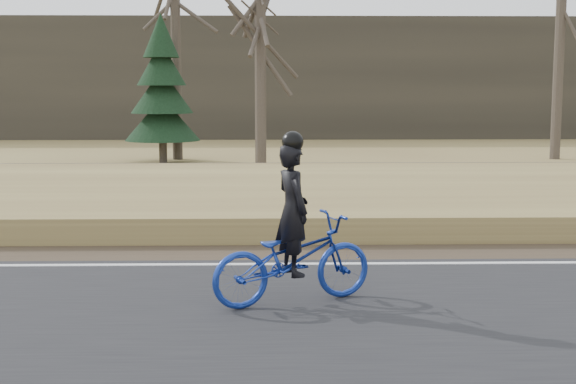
{
  "coord_description": "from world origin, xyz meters",
  "views": [
    {
      "loc": [
        -3.0,
        -11.4,
        2.7
      ],
      "look_at": [
        -2.73,
        0.5,
        1.1
      ],
      "focal_mm": 50.0,
      "sensor_mm": 36.0,
      "label": 1
    }
  ],
  "objects": [
    {
      "name": "bare_tree_center",
      "position": [
        7.41,
        17.52,
        4.88
      ],
      "size": [
        0.36,
        0.36,
        9.76
      ],
      "primitive_type": "cylinder",
      "color": "#4D4438",
      "rests_on": "ground"
    },
    {
      "name": "shoulder",
      "position": [
        0.0,
        1.2,
        0.02
      ],
      "size": [
        120.0,
        1.6,
        0.04
      ],
      "primitive_type": "cube",
      "color": "#473A2B",
      "rests_on": "ground"
    },
    {
      "name": "edge_line",
      "position": [
        0.0,
        0.2,
        0.07
      ],
      "size": [
        120.0,
        0.12,
        0.01
      ],
      "primitive_type": "cube",
      "color": "silver",
      "rests_on": "road"
    },
    {
      "name": "ground",
      "position": [
        0.0,
        0.0,
        0.0
      ],
      "size": [
        120.0,
        120.0,
        0.0
      ],
      "primitive_type": "plane",
      "color": "#9C8B4F",
      "rests_on": "ground"
    },
    {
      "name": "bare_tree_left",
      "position": [
        -6.34,
        17.73,
        4.36
      ],
      "size": [
        0.36,
        0.36,
        8.72
      ],
      "primitive_type": "cylinder",
      "color": "#4D4438",
      "rests_on": "ground"
    },
    {
      "name": "conifer",
      "position": [
        -6.71,
        16.48,
        2.42
      ],
      "size": [
        2.6,
        2.6,
        5.12
      ],
      "color": "#4D4438",
      "rests_on": "ground"
    },
    {
      "name": "cyclist",
      "position": [
        -2.73,
        -1.9,
        0.72
      ],
      "size": [
        2.17,
        1.44,
        2.09
      ],
      "rotation": [
        0.0,
        0.0,
        1.96
      ],
      "color": "navy",
      "rests_on": "road"
    },
    {
      "name": "railroad",
      "position": [
        0.0,
        8.0,
        0.53
      ],
      "size": [
        120.0,
        2.4,
        0.29
      ],
      "color": "black",
      "rests_on": "ballast"
    },
    {
      "name": "treeline_backdrop",
      "position": [
        0.0,
        30.0,
        3.0
      ],
      "size": [
        120.0,
        4.0,
        6.0
      ],
      "primitive_type": "cube",
      "color": "#383328",
      "rests_on": "ground"
    },
    {
      "name": "embankment",
      "position": [
        0.0,
        4.2,
        0.22
      ],
      "size": [
        120.0,
        5.0,
        0.44
      ],
      "primitive_type": "cube",
      "color": "#9C8B4F",
      "rests_on": "ground"
    },
    {
      "name": "road",
      "position": [
        0.0,
        -2.5,
        0.03
      ],
      "size": [
        120.0,
        6.0,
        0.06
      ],
      "primitive_type": "cube",
      "color": "black",
      "rests_on": "ground"
    },
    {
      "name": "ballast",
      "position": [
        0.0,
        8.0,
        0.23
      ],
      "size": [
        120.0,
        3.0,
        0.45
      ],
      "primitive_type": "cube",
      "color": "slate",
      "rests_on": "ground"
    },
    {
      "name": "bare_tree_near_left",
      "position": [
        -3.28,
        13.26,
        3.25
      ],
      "size": [
        0.36,
        0.36,
        6.5
      ],
      "primitive_type": "cylinder",
      "color": "#4D4438",
      "rests_on": "ground"
    }
  ]
}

